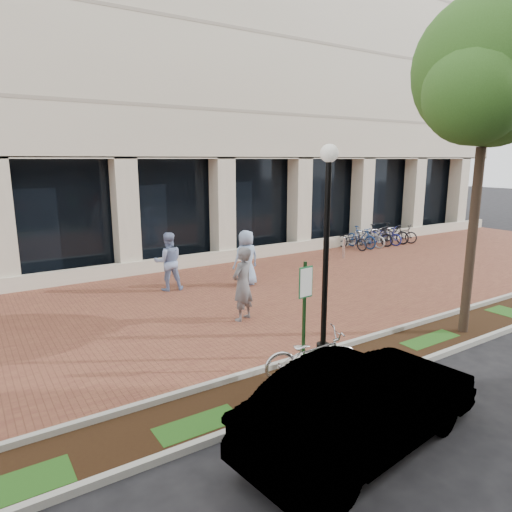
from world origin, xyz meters
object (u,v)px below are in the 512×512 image
street_tree (488,80)px  pedestrian_mid (168,261)px  lamppost (326,242)px  pedestrian_left (243,284)px  bollard (344,247)px  pedestrian_right (246,258)px  sedan_near_curb (364,403)px  parking_sign (305,302)px  bike_rack_cluster (377,236)px  locked_bicycle (312,355)px

street_tree → pedestrian_mid: size_ratio=4.09×
lamppost → pedestrian_left: bearing=94.6°
pedestrian_mid → bollard: bearing=-162.7°
pedestrian_right → sedan_near_curb: (-3.19, -8.36, -0.26)m
pedestrian_mid → sedan_near_curb: bearing=99.1°
pedestrian_right → bollard: bearing=-167.3°
parking_sign → bike_rack_cluster: (11.48, 8.55, -0.95)m
street_tree → pedestrian_right: size_ratio=4.13×
pedestrian_left → bollard: bearing=-173.0°
bike_rack_cluster → bollard: bearing=-169.9°
lamppost → bollard: bearing=43.8°
pedestrian_mid → lamppost: bearing=110.7°
lamppost → street_tree: bearing=-10.7°
pedestrian_left → pedestrian_right: 3.36m
street_tree → locked_bicycle: (-4.78, 0.09, -5.36)m
pedestrian_mid → street_tree: bearing=136.6°
street_tree → pedestrian_left: (-4.15, 3.63, -4.87)m
locked_bicycle → bollard: size_ratio=2.01×
pedestrian_mid → bike_rack_cluster: 11.63m
bollard → bike_rack_cluster: 3.61m
sedan_near_curb → pedestrian_mid: bearing=-12.2°
street_tree → bollard: size_ratio=8.26×
locked_bicycle → bollard: bearing=-27.3°
bollard → bike_rack_cluster: size_ratio=0.22×
parking_sign → bollard: size_ratio=2.39×
lamppost → locked_bicycle: size_ratio=2.37×
pedestrian_right → locked_bicycle: bearing=68.1°
pedestrian_left → pedestrian_right: (1.85, 2.80, -0.04)m
locked_bicycle → pedestrian_mid: 7.26m
bike_rack_cluster → sedan_near_curb: bearing=-148.3°
street_tree → pedestrian_right: 8.42m
bollard → sedan_near_curb: 13.18m
locked_bicycle → street_tree: bearing=-71.5°
parking_sign → pedestrian_left: bearing=77.6°
pedestrian_mid → parking_sign: bearing=104.2°
street_tree → pedestrian_right: (-2.30, 6.44, -4.91)m
parking_sign → sedan_near_curb: parking_sign is taller
pedestrian_right → bike_rack_cluster: 9.49m
locked_bicycle → pedestrian_right: (2.47, 6.35, 0.44)m
lamppost → pedestrian_mid: 6.82m
pedestrian_right → bike_rack_cluster: pedestrian_right is taller
parking_sign → locked_bicycle: (-0.11, -0.39, -0.94)m
pedestrian_mid → bollard: pedestrian_mid is taller
pedestrian_mid → sedan_near_curb: pedestrian_mid is taller
street_tree → pedestrian_mid: (-4.68, 7.33, -4.91)m
locked_bicycle → pedestrian_right: size_ratio=1.00×
locked_bicycle → pedestrian_mid: bearing=18.8°
lamppost → pedestrian_right: size_ratio=2.38×
pedestrian_right → pedestrian_mid: bearing=-21.2°
bike_rack_cluster → pedestrian_left: bearing=-163.8°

